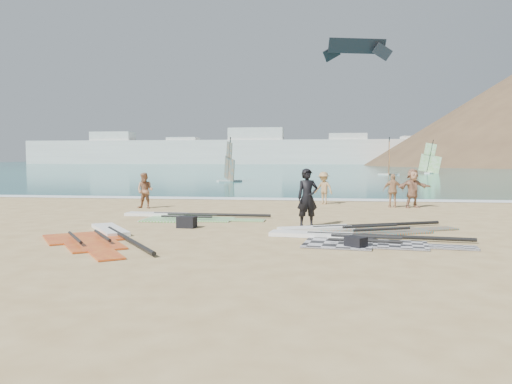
# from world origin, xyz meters

# --- Properties ---
(ground) EXTENTS (300.00, 300.00, 0.00)m
(ground) POSITION_xyz_m (0.00, 0.00, 0.00)
(ground) COLOR tan
(ground) RESTS_ON ground
(sea) EXTENTS (300.00, 240.00, 0.06)m
(sea) POSITION_xyz_m (0.00, 132.00, 0.00)
(sea) COLOR #0C4855
(sea) RESTS_ON ground
(surf_line) EXTENTS (300.00, 1.20, 0.04)m
(surf_line) POSITION_xyz_m (0.00, 12.30, 0.00)
(surf_line) COLOR white
(surf_line) RESTS_ON ground
(far_town) EXTENTS (160.00, 8.00, 12.00)m
(far_town) POSITION_xyz_m (-15.72, 150.00, 4.49)
(far_town) COLOR white
(far_town) RESTS_ON ground
(rig_grey) EXTENTS (5.75, 2.61, 0.20)m
(rig_grey) POSITION_xyz_m (2.67, -1.06, 0.05)
(rig_grey) COLOR black
(rig_grey) RESTS_ON ground
(rig_green) EXTENTS (5.85, 2.37, 0.20)m
(rig_green) POSITION_xyz_m (-3.50, 3.50, 0.05)
(rig_green) COLOR green
(rig_green) RESTS_ON ground
(rig_orange) EXTENTS (5.82, 3.69, 0.20)m
(rig_orange) POSITION_xyz_m (2.98, 0.85, 0.05)
(rig_orange) COLOR #D94810
(rig_orange) RESTS_ON ground
(rig_red) EXTENTS (4.40, 5.64, 0.20)m
(rig_red) POSITION_xyz_m (-4.42, -1.51, 0.05)
(rig_red) COLOR #B72B14
(rig_red) RESTS_ON ground
(gear_bag_near) EXTENTS (0.63, 0.49, 0.38)m
(gear_bag_near) POSITION_xyz_m (-2.56, 0.94, 0.19)
(gear_bag_near) COLOR black
(gear_bag_near) RESTS_ON ground
(gear_bag_far) EXTENTS (0.61, 0.60, 0.30)m
(gear_bag_far) POSITION_xyz_m (2.78, -2.16, 0.15)
(gear_bag_far) COLOR black
(gear_bag_far) RESTS_ON ground
(person_wetsuit) EXTENTS (0.83, 0.68, 1.97)m
(person_wetsuit) POSITION_xyz_m (1.42, 1.71, 0.98)
(person_wetsuit) COLOR black
(person_wetsuit) RESTS_ON ground
(beachgoer_left) EXTENTS (0.86, 0.71, 1.64)m
(beachgoer_left) POSITION_xyz_m (-6.16, 6.83, 0.82)
(beachgoer_left) COLOR #A5704C
(beachgoer_left) RESTS_ON ground
(beachgoer_mid) EXTENTS (1.20, 1.09, 1.62)m
(beachgoer_mid) POSITION_xyz_m (1.98, 9.98, 0.81)
(beachgoer_mid) COLOR tan
(beachgoer_mid) RESTS_ON ground
(beachgoer_back) EXTENTS (0.95, 0.45, 1.58)m
(beachgoer_back) POSITION_xyz_m (5.19, 8.76, 0.79)
(beachgoer_back) COLOR tan
(beachgoer_back) RESTS_ON ground
(beachgoer_right) EXTENTS (1.77, 1.17, 1.83)m
(beachgoer_right) POSITION_xyz_m (6.08, 8.75, 0.91)
(beachgoer_right) COLOR tan
(beachgoer_right) RESTS_ON ground
(windsurfer_left) EXTENTS (2.36, 2.49, 4.27)m
(windsurfer_left) POSITION_xyz_m (-6.84, 31.42, 1.26)
(windsurfer_left) COLOR white
(windsurfer_left) RESTS_ON ground
(windsurfer_centre) EXTENTS (2.81, 3.36, 5.02)m
(windsurfer_centre) POSITION_xyz_m (10.54, 51.97, 1.41)
(windsurfer_centre) COLOR white
(windsurfer_centre) RESTS_ON ground
(windsurfer_right) EXTENTS (2.91, 2.72, 4.87)m
(windsurfer_right) POSITION_xyz_m (17.07, 58.38, 1.38)
(windsurfer_right) COLOR white
(windsurfer_right) RESTS_ON ground
(kitesurf_kite) EXTENTS (7.39, 2.43, 2.45)m
(kitesurf_kite) POSITION_xyz_m (5.54, 41.12, 14.24)
(kitesurf_kite) COLOR #222127
(kitesurf_kite) RESTS_ON ground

